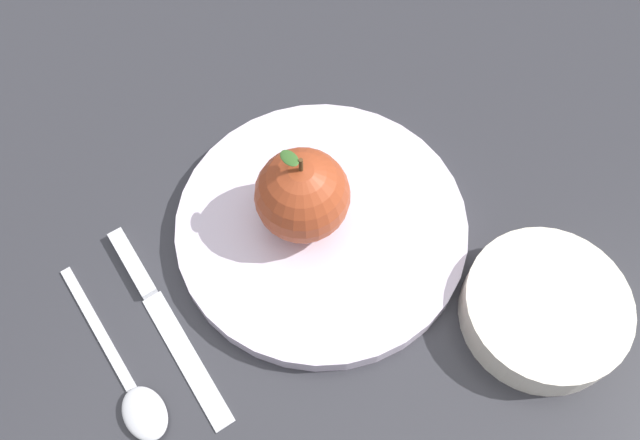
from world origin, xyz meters
TOP-DOWN VIEW (x-y plane):
  - ground_plane at (0.00, 0.00)m, footprint 2.40×2.40m
  - dinner_plate at (0.00, -0.03)m, footprint 0.27×0.27m
  - apple at (0.02, -0.03)m, footprint 0.08×0.08m
  - side_bowl at (-0.21, -0.03)m, footprint 0.14×0.14m
  - knife at (0.10, 0.10)m, footprint 0.18×0.12m
  - spoon at (0.08, 0.17)m, footprint 0.17×0.11m

SIDE VIEW (x-z plane):
  - ground_plane at x=0.00m, z-range 0.00..0.00m
  - knife at x=0.10m, z-range 0.00..0.01m
  - spoon at x=0.08m, z-range 0.00..0.01m
  - dinner_plate at x=0.00m, z-range 0.00..0.02m
  - side_bowl at x=-0.21m, z-range 0.00..0.04m
  - apple at x=0.02m, z-range 0.01..0.11m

